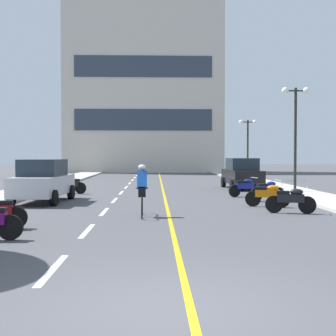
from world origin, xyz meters
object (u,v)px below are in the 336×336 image
cyclist_rider (142,189)px  motorcycle_7 (71,185)px  street_lamp_mid (296,116)px  motorcycle_4 (268,195)px  street_lamp_far (248,135)px  motorcycle_6 (245,187)px  motorcycle_3 (291,200)px  parked_car_near (43,181)px  parked_car_mid (242,173)px  motorcycle_5 (267,190)px

cyclist_rider → motorcycle_7: bearing=114.3°
street_lamp_mid → motorcycle_4: size_ratio=3.30×
street_lamp_far → motorcycle_6: (-3.15, -14.51, -3.14)m
motorcycle_3 → street_lamp_far: bearing=82.3°
parked_car_near → motorcycle_6: parked_car_near is taller
parked_car_mid → motorcycle_6: (-0.83, -5.00, -0.44)m
street_lamp_mid → parked_car_near: size_ratio=1.26×
motorcycle_4 → motorcycle_5: 2.30m
street_lamp_mid → motorcycle_5: size_ratio=3.27×
street_lamp_far → motorcycle_3: 21.17m
parked_car_mid → motorcycle_3: 11.25m
motorcycle_7 → cyclist_rider: (3.95, -8.73, 0.41)m
parked_car_mid → motorcycle_6: bearing=-99.4°
street_lamp_far → motorcycle_7: size_ratio=2.85×
parked_car_near → motorcycle_4: bearing=-12.6°
motorcycle_5 → motorcycle_7: bearing=156.6°
motorcycle_3 → cyclist_rider: cyclist_rider is taller
street_lamp_mid → street_lamp_far: bearing=89.2°
street_lamp_mid → parked_car_mid: bearing=123.0°
street_lamp_mid → motorcycle_6: (-2.97, -1.70, -3.57)m
motorcycle_5 → cyclist_rider: 7.12m
parked_car_near → motorcycle_5: bearing=1.3°
motorcycle_6 → motorcycle_7: (-8.70, 1.90, 0.00)m
motorcycle_4 → cyclist_rider: size_ratio=0.92×
motorcycle_5 → parked_car_near: bearing=-178.7°
parked_car_mid → motorcycle_3: parked_car_mid is taller
parked_car_near → parked_car_mid: 12.31m
parked_car_mid → motorcycle_4: parked_car_mid is taller
parked_car_mid → street_lamp_mid: bearing=-57.0°
motorcycle_6 → cyclist_rider: 8.32m
parked_car_mid → motorcycle_6: parked_car_mid is taller
parked_car_near → cyclist_rider: 6.24m
motorcycle_4 → parked_car_mid: bearing=85.0°
parked_car_near → motorcycle_3: parked_car_near is taller
motorcycle_3 → cyclist_rider: 5.13m
motorcycle_4 → motorcycle_7: (-8.71, 6.24, 0.00)m
street_lamp_far → parked_car_near: street_lamp_far is taller
cyclist_rider → street_lamp_mid: bearing=47.8°
motorcycle_7 → motorcycle_6: bearing=-12.3°
street_lamp_mid → motorcycle_4: (-2.96, -6.04, -3.57)m
motorcycle_3 → motorcycle_4: (-0.32, 1.90, 0.00)m
street_lamp_mid → parked_car_near: bearing=-161.6°
parked_car_near → motorcycle_7: size_ratio=2.59×
motorcycle_4 → cyclist_rider: cyclist_rider is taller
motorcycle_5 → street_lamp_far: bearing=81.2°
parked_car_mid → motorcycle_6: size_ratio=2.60×
parked_car_mid → motorcycle_6: 5.09m
parked_car_near → motorcycle_4: parked_car_near is taller
street_lamp_far → motorcycle_4: bearing=-99.5°
street_lamp_far → parked_car_near: 20.97m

